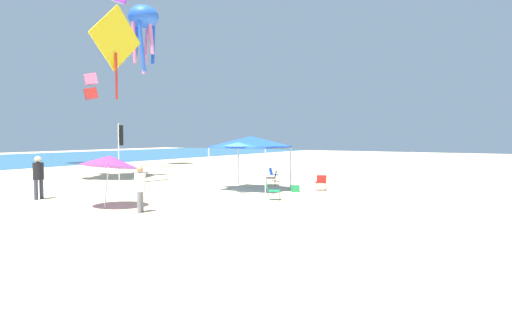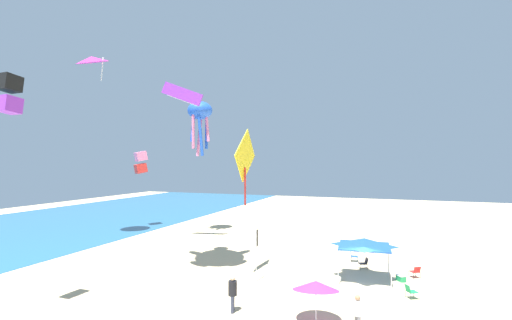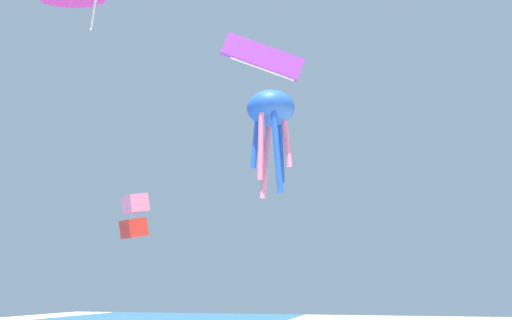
% 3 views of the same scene
% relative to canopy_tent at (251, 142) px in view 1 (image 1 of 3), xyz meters
% --- Properties ---
extents(ground, '(120.00, 120.00, 0.10)m').
position_rel_canopy_tent_xyz_m(ground, '(-2.54, 0.12, -2.53)').
color(ground, '#D6BC8C').
extents(canopy_tent, '(3.23, 3.47, 2.79)m').
position_rel_canopy_tent_xyz_m(canopy_tent, '(0.00, 0.00, 0.00)').
color(canopy_tent, '#B7B7BC').
rests_on(canopy_tent, ground).
extents(beach_umbrella, '(2.34, 2.30, 2.26)m').
position_rel_canopy_tent_xyz_m(beach_umbrella, '(-7.60, 1.77, -0.66)').
color(beach_umbrella, silver).
rests_on(beach_umbrella, ground).
extents(folding_chair_left_of_tent, '(0.80, 0.77, 0.82)m').
position_rel_canopy_tent_xyz_m(folding_chair_left_of_tent, '(1.60, -3.24, -2.00)').
color(folding_chair_left_of_tent, black).
rests_on(folding_chair_left_of_tent, ground).
extents(folding_chair_right_of_tent, '(0.72, 0.78, 0.82)m').
position_rel_canopy_tent_xyz_m(folding_chair_right_of_tent, '(2.59, 0.18, -2.00)').
color(folding_chair_right_of_tent, black).
rests_on(folding_chair_right_of_tent, ground).
extents(folding_chair_near_cooler, '(0.63, 0.71, 0.82)m').
position_rel_canopy_tent_xyz_m(folding_chair_near_cooler, '(4.41, 1.15, -2.00)').
color(folding_chair_near_cooler, black).
rests_on(folding_chair_near_cooler, ground).
extents(folding_chair_facing_ocean, '(0.76, 0.80, 0.82)m').
position_rel_canopy_tent_xyz_m(folding_chair_facing_ocean, '(-2.59, -2.72, -2.00)').
color(folding_chair_facing_ocean, black).
rests_on(folding_chair_facing_ocean, ground).
extents(cooler_box, '(0.74, 0.68, 0.40)m').
position_rel_canopy_tent_xyz_m(cooler_box, '(0.55, -2.29, -2.27)').
color(cooler_box, '#1E8C4C').
rests_on(cooler_box, ground).
extents(banner_flag, '(0.36, 0.06, 3.48)m').
position_rel_canopy_tent_xyz_m(banner_flag, '(-2.80, 6.64, -0.38)').
color(banner_flag, silver).
rests_on(banner_flag, ground).
extents(person_kite_handler, '(0.49, 0.45, 1.91)m').
position_rel_canopy_tent_xyz_m(person_kite_handler, '(-7.85, 6.11, -1.35)').
color(person_kite_handler, '#33384C').
rests_on(person_kite_handler, ground).
extents(person_beachcomber, '(0.41, 0.41, 1.71)m').
position_rel_canopy_tent_xyz_m(person_beachcomber, '(-7.89, -0.23, -1.48)').
color(person_beachcomber, slate).
rests_on(person_beachcomber, ground).
extents(kite_octopus_blue, '(2.74, 2.74, 6.09)m').
position_rel_canopy_tent_xyz_m(kite_octopus_blue, '(10.40, 18.23, 10.84)').
color(kite_octopus_blue, blue).
extents(kite_box_pink, '(1.85, 1.80, 2.79)m').
position_rel_canopy_tent_xyz_m(kite_box_pink, '(11.29, 26.88, 5.41)').
color(kite_box_pink, pink).
extents(kite_diamond_yellow, '(3.70, 0.44, 5.28)m').
position_rel_canopy_tent_xyz_m(kite_diamond_yellow, '(-1.91, 7.81, 5.64)').
color(kite_diamond_yellow, yellow).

